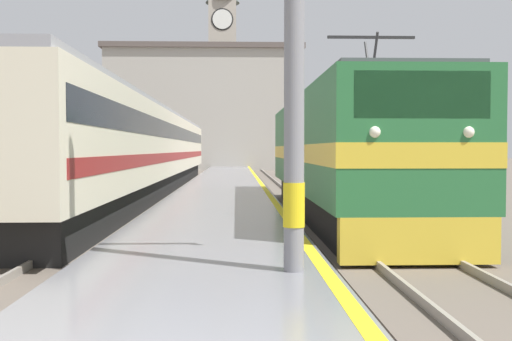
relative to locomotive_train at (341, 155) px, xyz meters
The scene contains 8 objects.
ground_plane 15.91m from the locomotive_train, 103.34° to the left, with size 200.00×200.00×0.00m, color #60564C.
platform 11.12m from the locomotive_train, 109.36° to the left, with size 3.75×140.00×0.41m.
rail_track_near 10.53m from the locomotive_train, 90.00° to the left, with size 2.84×140.00×0.16m.
rail_track_far 12.84m from the locomotive_train, 125.31° to the left, with size 2.83×140.00×0.16m.
locomotive_train is the anchor object (origin of this frame).
passenger_train 13.31m from the locomotive_train, 123.48° to the left, with size 2.92×38.53×3.85m.
clock_tower 55.65m from the locomotive_train, 94.93° to the left, with size 4.07×4.07×22.45m.
station_building 42.97m from the locomotive_train, 98.41° to the left, with size 19.40×7.00×12.13m.
Camera 1 is at (0.52, -3.01, 2.05)m, focal length 42.00 mm.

